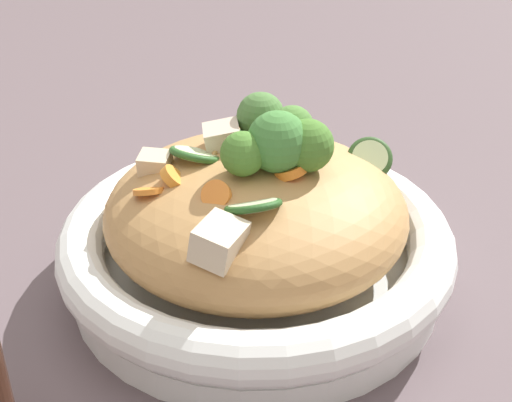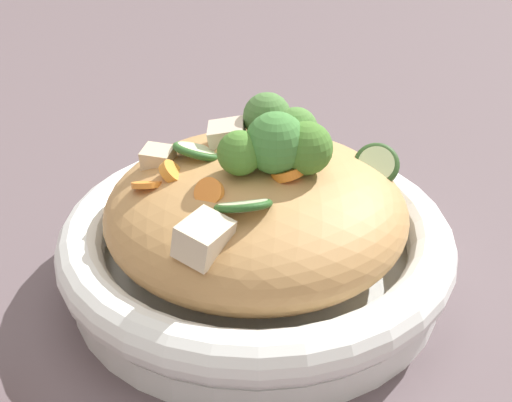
{
  "view_description": "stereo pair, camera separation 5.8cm",
  "coord_description": "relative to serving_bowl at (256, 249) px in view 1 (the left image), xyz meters",
  "views": [
    {
      "loc": [
        -0.38,
        0.33,
        0.38
      ],
      "look_at": [
        0.0,
        0.0,
        0.08
      ],
      "focal_mm": 50.84,
      "sensor_mm": 36.0,
      "label": 1
    },
    {
      "loc": [
        -0.41,
        0.28,
        0.38
      ],
      "look_at": [
        0.0,
        0.0,
        0.08
      ],
      "focal_mm": 50.84,
      "sensor_mm": 36.0,
      "label": 2
    }
  ],
  "objects": [
    {
      "name": "noodle_heap",
      "position": [
        -0.0,
        -0.0,
        0.04
      ],
      "size": [
        0.25,
        0.25,
        0.1
      ],
      "color": "tan",
      "rests_on": "serving_bowl"
    },
    {
      "name": "broccoli_florets",
      "position": [
        -0.01,
        -0.02,
        0.1
      ],
      "size": [
        0.11,
        0.11,
        0.06
      ],
      "color": "#92B677",
      "rests_on": "serving_bowl"
    },
    {
      "name": "carrot_coins",
      "position": [
        0.01,
        0.02,
        0.08
      ],
      "size": [
        0.15,
        0.16,
        0.03
      ],
      "color": "orange",
      "rests_on": "serving_bowl"
    },
    {
      "name": "serving_bowl",
      "position": [
        0.0,
        0.0,
        0.0
      ],
      "size": [
        0.33,
        0.33,
        0.06
      ],
      "color": "white",
      "rests_on": "ground_plane"
    },
    {
      "name": "chicken_chunks",
      "position": [
        0.0,
        0.03,
        0.08
      ],
      "size": [
        0.15,
        0.15,
        0.04
      ],
      "color": "beige",
      "rests_on": "serving_bowl"
    },
    {
      "name": "zucchini_slices",
      "position": [
        0.01,
        -0.02,
        0.08
      ],
      "size": [
        0.15,
        0.19,
        0.04
      ],
      "color": "beige",
      "rests_on": "serving_bowl"
    },
    {
      "name": "ground_plane",
      "position": [
        0.0,
        0.0,
        -0.03
      ],
      "size": [
        3.0,
        3.0,
        0.0
      ],
      "primitive_type": "plane",
      "color": "#5D4E53"
    }
  ]
}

